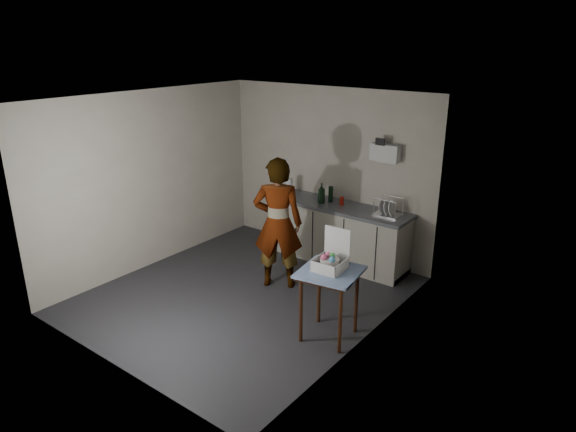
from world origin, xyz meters
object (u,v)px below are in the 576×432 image
Objects in this scene: soap_bottle at (321,193)px; kitchen_counter at (338,235)px; side_table at (330,279)px; paper_towel at (289,187)px; dark_bottle at (331,194)px; soda_can at (342,201)px; standing_man at (278,223)px; bakery_box at (330,261)px; dish_rack at (387,211)px.

kitchen_counter is at bearing 15.01° from soap_bottle.
side_table is 2.66m from paper_towel.
soap_bottle is 1.25× the size of dark_bottle.
soda_can is 0.52× the size of dark_bottle.
standing_man reaches higher than dark_bottle.
standing_man reaches higher than paper_towel.
bakery_box is at bearing 112.98° from side_table.
paper_towel is at bearing -174.12° from soda_can.
soap_bottle reaches higher than dish_rack.
kitchen_counter is at bearing 4.01° from paper_towel.
soda_can is at bearing 114.75° from bakery_box.
side_table is 3.46× the size of dark_bottle.
soap_bottle is at bearing -160.66° from soda_can.
bakery_box reaches higher than paper_towel.
side_table is 2.28× the size of dish_rack.
soap_bottle reaches higher than side_table.
standing_man is 1.31m from paper_towel.
dark_bottle is (0.08, 0.13, -0.03)m from soap_bottle.
dish_rack reaches higher than kitchen_counter.
standing_man is 14.60× the size of soda_can.
standing_man reaches higher than dish_rack.
dish_rack is (1.05, 0.10, -0.09)m from soap_bottle.
dish_rack reaches higher than dark_bottle.
paper_towel is at bearing -90.62° from standing_man.
standing_man is at bearing 143.08° from side_table.
standing_man is 4.95× the size of dish_rack.
bakery_box is (1.91, -1.77, -0.10)m from paper_towel.
paper_towel is (-1.94, 1.80, 0.31)m from side_table.
bakery_box is at bearing -42.72° from paper_towel.
dark_bottle is 0.66× the size of dish_rack.
side_table is at bearing -61.66° from bakery_box.
paper_towel is at bearing 128.22° from side_table.
standing_man is at bearing -129.91° from dish_rack.
kitchen_counter is 6.07× the size of dish_rack.
dish_rack reaches higher than side_table.
side_table is 1.93m from dish_rack.
dark_bottle is 0.71m from paper_towel.
soap_bottle is (-0.04, 1.11, 0.15)m from standing_man.
soda_can is 2.11m from bakery_box.
standing_man reaches higher than bakery_box.
soda_can is (0.03, 0.03, 0.55)m from kitchen_counter.
soda_can is at bearing -6.74° from dark_bottle.
paper_towel is at bearing 133.84° from bakery_box.
paper_towel is (-0.66, 1.12, 0.13)m from standing_man.
soap_bottle is 0.62m from paper_towel.
kitchen_counter is 2.67× the size of side_table.
soda_can reaches higher than kitchen_counter.
bakery_box is (1.02, -1.83, 0.51)m from kitchen_counter.
kitchen_counter is 4.97× the size of bakery_box.
soap_bottle is at bearing -164.99° from kitchen_counter.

